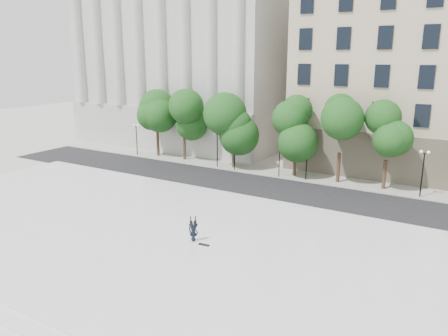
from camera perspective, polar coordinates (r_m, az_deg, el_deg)
The scene contains 11 objects.
ground at distance 31.13m, azimuth -15.46°, elevation -10.04°, with size 160.00×160.00×0.00m, color #BCB9B1.
plaza at distance 32.99m, azimuth -11.72°, elevation -7.96°, with size 44.00×22.00×0.45m, color silver.
street at distance 44.56m, azimuth 1.34°, elevation -2.00°, with size 60.00×8.00×0.02m, color black.
far_sidewalk at distance 49.67m, azimuth 4.75°, elevation -0.25°, with size 60.00×4.00×0.12m, color #B5B1A7.
building_west at distance 69.16m, azimuth -2.60°, elevation 14.67°, with size 31.50×27.65×25.60m.
traffic_light_west at distance 48.48m, azimuth 1.39°, elevation 3.91°, with size 0.42×1.89×4.26m.
traffic_light_east at distance 46.12m, azimuth 7.31°, elevation 3.12°, with size 0.94×1.64×4.16m.
person_lying at distance 29.98m, azimuth -3.99°, elevation -9.05°, with size 0.65×0.42×1.77m, color black.
skateboard at distance 29.38m, azimuth -2.65°, elevation -9.97°, with size 0.76×0.19×0.08m, color black.
street_trees at distance 47.51m, azimuth 6.56°, elevation 5.46°, with size 39.23×4.37×7.79m.
lamp_posts at distance 47.62m, azimuth 4.51°, elevation 2.64°, with size 34.89×0.28×4.45m.
Camera 1 is at (20.97, -19.23, 12.64)m, focal length 35.00 mm.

